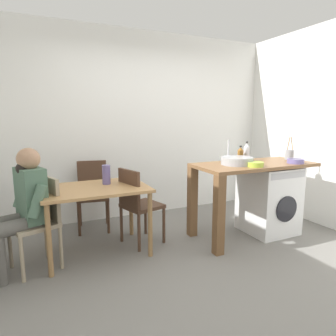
{
  "coord_description": "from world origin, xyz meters",
  "views": [
    {
      "loc": [
        -1.47,
        -2.5,
        1.49
      ],
      "look_at": [
        -0.11,
        0.45,
        0.92
      ],
      "focal_mm": 31.86,
      "sensor_mm": 36.0,
      "label": 1
    }
  ],
  "objects": [
    {
      "name": "kitchen_counter",
      "position": [
        0.79,
        0.33,
        0.76
      ],
      "size": [
        1.5,
        0.68,
        0.92
      ],
      "color": "brown",
      "rests_on": "ground_plane"
    },
    {
      "name": "sink_basin",
      "position": [
        0.74,
        0.33,
        0.97
      ],
      "size": [
        0.38,
        0.38,
        0.09
      ],
      "primitive_type": "cylinder",
      "color": "#9EA0A5",
      "rests_on": "kitchen_counter"
    },
    {
      "name": "wall_back",
      "position": [
        0.0,
        1.75,
        1.35
      ],
      "size": [
        4.6,
        0.1,
        2.7
      ],
      "primitive_type": "cube",
      "color": "white",
      "rests_on": "ground_plane"
    },
    {
      "name": "utensil_crock",
      "position": [
        1.63,
        0.38,
        0.99
      ],
      "size": [
        0.11,
        0.11,
        0.3
      ],
      "color": "gray",
      "rests_on": "kitchen_counter"
    },
    {
      "name": "scissors",
      "position": [
        0.95,
        0.23,
        0.92
      ],
      "size": [
        0.15,
        0.06,
        0.01
      ],
      "color": "#B2B2B7",
      "rests_on": "kitchen_counter"
    },
    {
      "name": "mixing_bowl",
      "position": [
        0.84,
        0.13,
        0.95
      ],
      "size": [
        0.2,
        0.2,
        0.05
      ],
      "color": "#A8C63D",
      "rests_on": "kitchen_counter"
    },
    {
      "name": "tap",
      "position": [
        0.74,
        0.51,
        1.06
      ],
      "size": [
        0.02,
        0.02,
        0.28
      ],
      "primitive_type": "cylinder",
      "color": "#B2B2B7",
      "rests_on": "kitchen_counter"
    },
    {
      "name": "chair_opposite",
      "position": [
        -0.41,
        0.67,
        0.51
      ],
      "size": [
        0.5,
        0.5,
        0.9
      ],
      "rotation": [
        0.0,
        0.0,
        -1.28
      ],
      "color": "#4C3323",
      "rests_on": "ground_plane"
    },
    {
      "name": "bottle_squat_brown",
      "position": [
        1.04,
        0.53,
        1.03
      ],
      "size": [
        0.07,
        0.07,
        0.25
      ],
      "color": "silver",
      "rests_on": "kitchen_counter"
    },
    {
      "name": "washing_machine",
      "position": [
        1.26,
        0.33,
        0.43
      ],
      "size": [
        0.6,
        0.61,
        0.86
      ],
      "color": "white",
      "rests_on": "ground_plane"
    },
    {
      "name": "seated_person",
      "position": [
        -1.59,
        0.51,
        0.67
      ],
      "size": [
        0.56,
        0.54,
        1.2
      ],
      "rotation": [
        0.0,
        0.0,
        1.89
      ],
      "color": "#595651",
      "rests_on": "ground_plane"
    },
    {
      "name": "ground_plane",
      "position": [
        0.0,
        0.0,
        0.0
      ],
      "size": [
        5.46,
        5.46,
        0.0
      ],
      "primitive_type": "plane",
      "color": "slate"
    },
    {
      "name": "chair_spare_by_wall",
      "position": [
        -0.78,
        1.41,
        0.51
      ],
      "size": [
        0.47,
        0.47,
        0.9
      ],
      "rotation": [
        0.0,
        0.0,
        2.96
      ],
      "color": "#4C3323",
      "rests_on": "ground_plane"
    },
    {
      "name": "chair_person_seat",
      "position": [
        -1.44,
        0.56,
        0.51
      ],
      "size": [
        0.51,
        0.51,
        0.9
      ],
      "rotation": [
        0.0,
        0.0,
        1.89
      ],
      "color": "gray",
      "rests_on": "ground_plane"
    },
    {
      "name": "vase",
      "position": [
        -0.74,
        0.74,
        0.85
      ],
      "size": [
        0.09,
        0.09,
        0.22
      ],
      "primitive_type": "cylinder",
      "color": "slate",
      "rests_on": "dining_table"
    },
    {
      "name": "bottle_tall_green",
      "position": [
        0.93,
        0.52,
        1.01
      ],
      "size": [
        0.07,
        0.07,
        0.2
      ],
      "color": "brown",
      "rests_on": "kitchen_counter"
    },
    {
      "name": "colander",
      "position": [
        1.45,
        0.11,
        0.95
      ],
      "size": [
        0.2,
        0.2,
        0.06
      ],
      "color": "slate",
      "rests_on": "kitchen_counter"
    },
    {
      "name": "dining_table",
      "position": [
        -0.89,
        0.64,
        0.64
      ],
      "size": [
        1.1,
        0.76,
        0.74
      ],
      "color": "tan",
      "rests_on": "ground_plane"
    }
  ]
}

